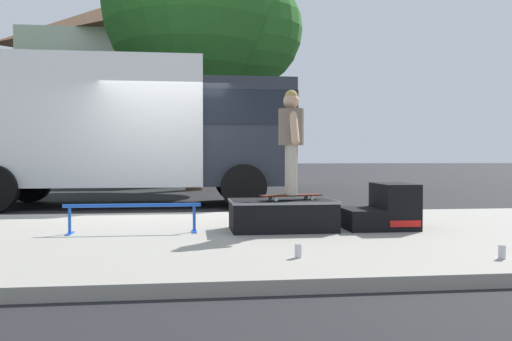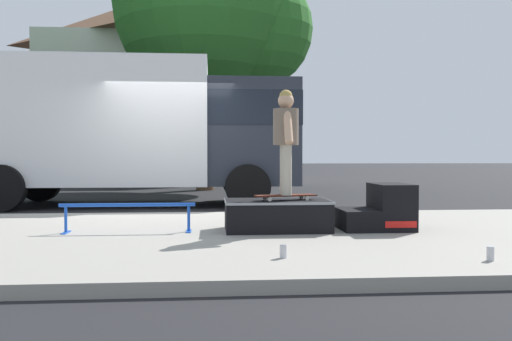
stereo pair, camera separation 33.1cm
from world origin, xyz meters
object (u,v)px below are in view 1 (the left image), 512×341
(kicker_ramp, at_px, (384,210))
(soda_can, at_px, (502,252))
(soda_can_b, at_px, (298,251))
(grind_rail, at_px, (133,210))
(box_truck, at_px, (130,126))
(skate_box, at_px, (282,214))
(skater_kid, at_px, (291,133))
(street_tree_neighbour, at_px, (205,11))
(skateboard, at_px, (291,196))

(kicker_ramp, xyz_separation_m, soda_can, (0.33, -2.11, -0.18))
(soda_can, height_order, soda_can_b, same)
(grind_rail, relative_size, box_truck, 0.24)
(skate_box, distance_m, grind_rail, 1.85)
(kicker_ramp, bearing_deg, box_truck, 126.87)
(skate_box, relative_size, skater_kid, 1.00)
(kicker_ramp, height_order, box_truck, box_truck)
(grind_rail, height_order, street_tree_neighbour, street_tree_neighbour)
(grind_rail, distance_m, soda_can, 4.09)
(skateboard, bearing_deg, soda_can, -52.93)
(street_tree_neighbour, bearing_deg, kicker_ramp, -78.72)
(skateboard, height_order, soda_can, skateboard)
(skate_box, bearing_deg, skater_kid, -22.30)
(skateboard, xyz_separation_m, soda_can_b, (-0.27, -1.79, -0.38))
(skate_box, relative_size, soda_can_b, 10.44)
(street_tree_neighbour, bearing_deg, grind_rail, -96.54)
(grind_rail, relative_size, skateboard, 2.04)
(soda_can_b, xyz_separation_m, street_tree_neighbour, (-0.52, 11.96, 5.36))
(kicker_ramp, height_order, street_tree_neighbour, street_tree_neighbour)
(skate_box, distance_m, soda_can, 2.69)
(skate_box, xyz_separation_m, skater_kid, (0.10, -0.04, 1.02))
(box_truck, height_order, street_tree_neighbour, street_tree_neighbour)
(soda_can, height_order, box_truck, box_truck)
(street_tree_neighbour, bearing_deg, skateboard, -85.57)
(box_truck, bearing_deg, skate_box, -64.17)
(skate_box, relative_size, street_tree_neighbour, 0.15)
(grind_rail, height_order, soda_can, grind_rail)
(box_truck, relative_size, street_tree_neighbour, 0.81)
(grind_rail, bearing_deg, street_tree_neighbour, 83.46)
(street_tree_neighbour, bearing_deg, skater_kid, -85.57)
(soda_can, relative_size, box_truck, 0.02)
(kicker_ramp, relative_size, grind_rail, 0.54)
(skater_kid, height_order, soda_can_b, skater_kid)
(skateboard, relative_size, box_truck, 0.12)
(soda_can, xyz_separation_m, street_tree_neighbour, (-2.35, 12.24, 5.36))
(skateboard, bearing_deg, kicker_ramp, 1.98)
(skateboard, bearing_deg, skater_kid, -80.54)
(skater_kid, bearing_deg, skate_box, 157.70)
(soda_can_b, bearing_deg, soda_can, -8.57)
(skateboard, bearing_deg, grind_rail, 179.10)
(kicker_ramp, bearing_deg, skateboard, -178.02)
(skater_kid, height_order, street_tree_neighbour, street_tree_neighbour)
(soda_can_b, bearing_deg, skate_box, 84.76)
(skateboard, height_order, street_tree_neighbour, street_tree_neighbour)
(kicker_ramp, distance_m, grind_rail, 3.18)
(skateboard, xyz_separation_m, skater_kid, (0.00, -0.00, 0.78))
(skater_kid, height_order, box_truck, box_truck)
(kicker_ramp, bearing_deg, street_tree_neighbour, 101.28)
(kicker_ramp, xyz_separation_m, skateboard, (-1.23, -0.04, 0.20))
(skate_box, height_order, soda_can, skate_box)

